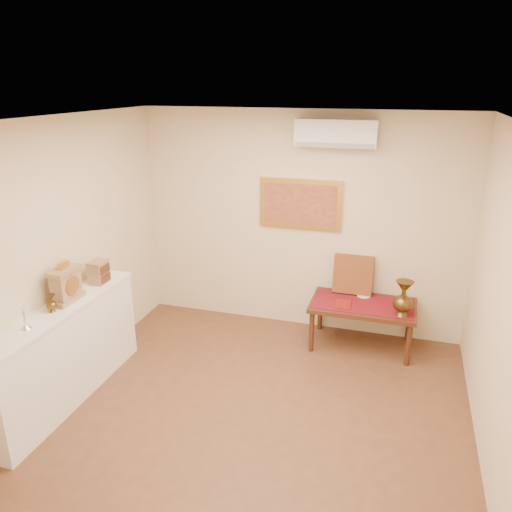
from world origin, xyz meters
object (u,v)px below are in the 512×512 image
at_px(brass_urn_tall, 404,295).
at_px(wooden_chest, 99,272).
at_px(display_ledge, 65,354).
at_px(mantel_clock, 66,285).
at_px(low_table, 363,309).

height_order(brass_urn_tall, wooden_chest, wooden_chest).
distance_m(brass_urn_tall, display_ledge, 3.55).
distance_m(display_ledge, mantel_clock, 0.68).
height_order(display_ledge, wooden_chest, wooden_chest).
xyz_separation_m(mantel_clock, low_table, (2.68, 1.72, -0.67)).
relative_size(display_ledge, wooden_chest, 8.28).
bearing_deg(wooden_chest, display_ledge, -91.89).
bearing_deg(brass_urn_tall, mantel_clock, -153.95).
bearing_deg(brass_urn_tall, low_table, 155.17).
height_order(wooden_chest, low_table, wooden_chest).
relative_size(display_ledge, low_table, 1.68).
relative_size(brass_urn_tall, low_table, 0.41).
distance_m(brass_urn_tall, mantel_clock, 3.48).
height_order(brass_urn_tall, display_ledge, brass_urn_tall).
xyz_separation_m(brass_urn_tall, wooden_chest, (-3.09, -1.02, 0.30)).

